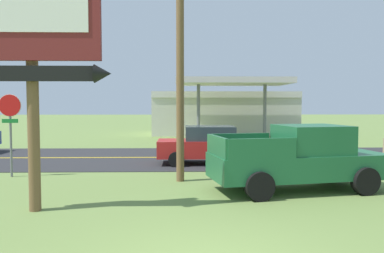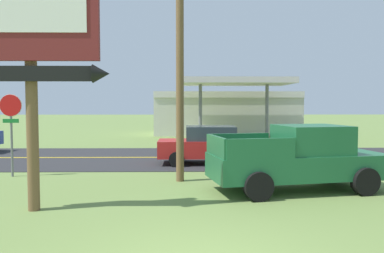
# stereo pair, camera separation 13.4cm
# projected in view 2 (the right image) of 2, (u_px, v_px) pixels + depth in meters

# --- Properties ---
(road_asphalt) EXTENTS (140.00, 8.00, 0.02)m
(road_asphalt) POSITION_uv_depth(u_px,v_px,m) (190.00, 157.00, 19.09)
(road_asphalt) COLOR #2B2B2D
(road_asphalt) RESTS_ON ground
(road_centre_line) EXTENTS (126.00, 0.20, 0.01)m
(road_centre_line) POSITION_uv_depth(u_px,v_px,m) (190.00, 157.00, 19.09)
(road_centre_line) COLOR gold
(road_centre_line) RESTS_ON road_asphalt
(motel_sign) EXTENTS (3.60, 0.54, 5.81)m
(motel_sign) POSITION_uv_depth(u_px,v_px,m) (31.00, 44.00, 9.30)
(motel_sign) COLOR brown
(motel_sign) RESTS_ON ground
(stop_sign) EXTENTS (0.80, 0.08, 2.95)m
(stop_sign) POSITION_uv_depth(u_px,v_px,m) (11.00, 120.00, 14.02)
(stop_sign) COLOR slate
(stop_sign) RESTS_ON ground
(utility_pole) EXTENTS (1.79, 0.26, 8.67)m
(utility_pole) POSITION_uv_depth(u_px,v_px,m) (180.00, 43.00, 13.05)
(utility_pole) COLOR brown
(utility_pole) RESTS_ON ground
(gas_station) EXTENTS (12.00, 11.50, 4.40)m
(gas_station) POSITION_uv_depth(u_px,v_px,m) (226.00, 111.00, 34.03)
(gas_station) COLOR beige
(gas_station) RESTS_ON ground
(pickup_green_parked_on_lawn) EXTENTS (5.48, 2.97, 1.96)m
(pickup_green_parked_on_lawn) POSITION_uv_depth(u_px,v_px,m) (299.00, 159.00, 11.81)
(pickup_green_parked_on_lawn) COLOR #1E6038
(pickup_green_parked_on_lawn) RESTS_ON ground
(car_red_near_lane) EXTENTS (4.20, 2.00, 1.64)m
(car_red_near_lane) POSITION_uv_depth(u_px,v_px,m) (208.00, 145.00, 17.06)
(car_red_near_lane) COLOR red
(car_red_near_lane) RESTS_ON ground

